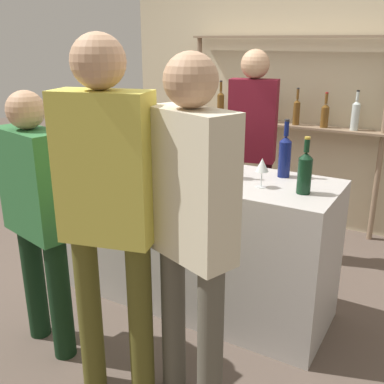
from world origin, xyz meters
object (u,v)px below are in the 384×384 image
Objects in this scene: wine_glass at (262,166)px; customer_center at (107,200)px; counter_bottle_4 at (223,156)px; customer_right at (191,217)px; counter_bottle_5 at (305,172)px; server_behind_counter at (252,136)px; counter_bottle_0 at (285,155)px; counter_bottle_1 at (123,148)px; counter_bottle_3 at (180,149)px; ice_bucket at (114,142)px; customer_left at (37,208)px; counter_bottle_2 at (160,142)px.

wine_glass is 0.10× the size of customer_center.
customer_right is (0.26, -0.84, -0.07)m from counter_bottle_4.
server_behind_counter is at bearing 126.86° from counter_bottle_5.
counter_bottle_0 is 1.10m from counter_bottle_1.
customer_center is (0.25, -1.04, 0.00)m from counter_bottle_3.
counter_bottle_1 is 1.38× the size of ice_bucket.
customer_center is 1.06× the size of server_behind_counter.
customer_left is (-1.26, -0.82, -0.20)m from counter_bottle_5.
counter_bottle_1 is 0.28m from counter_bottle_2.
wine_glass is (0.29, -0.06, -0.01)m from counter_bottle_4.
server_behind_counter is at bearing -12.62° from customer_center.
counter_bottle_2 reaches higher than counter_bottle_3.
counter_bottle_3 is 1.13m from customer_right.
counter_bottle_3 is at bearing -7.71° from customer_left.
customer_left is at bearing 110.89° from customer_right.
counter_bottle_0 reaches higher than counter_bottle_3.
counter_bottle_1 is at bearing -178.06° from counter_bottle_5.
customer_right is 1.02× the size of server_behind_counter.
customer_right is at bearing -55.75° from counter_bottle_3.
counter_bottle_1 is at bearing 72.37° from customer_right.
customer_center reaches higher than customer_left.
counter_bottle_4 is 0.29m from wine_glass.
wine_glass is at bearing -11.94° from counter_bottle_4.
counter_bottle_5 is (0.91, -0.14, 0.01)m from counter_bottle_3.
customer_center is (0.60, -0.87, -0.00)m from counter_bottle_1.
customer_left is (-0.35, -0.95, -0.19)m from counter_bottle_3.
customer_left is (-0.15, -1.00, -0.21)m from counter_bottle_2.
counter_bottle_5 is at bearing -51.12° from counter_bottle_0.
customer_right is (-0.07, -1.05, -0.07)m from counter_bottle_0.
wine_glass is at bearing -98.83° from counter_bottle_0.
wine_glass is at bearing 17.93° from customer_right.
counter_bottle_3 is 0.20× the size of customer_left.
customer_right reaches higher than counter_bottle_3.
wine_glass is (1.01, 0.03, 0.01)m from counter_bottle_1.
counter_bottle_5 is 1.52m from customer_left.
server_behind_counter reaches higher than ice_bucket.
counter_bottle_0 is at bearing -31.79° from customer_left.
counter_bottle_3 is 0.92m from counter_bottle_5.
server_behind_counter is at bearing 62.69° from counter_bottle_1.
customer_center reaches higher than counter_bottle_4.
counter_bottle_5 is 1.85× the size of wine_glass.
counter_bottle_5 is 0.21× the size of customer_left.
server_behind_counter reaches higher than wine_glass.
wine_glass is at bearing -5.86° from ice_bucket.
ice_bucket is at bearing 174.14° from wine_glass.
customer_center is (-0.13, -0.95, -0.02)m from counter_bottle_4.
wine_glass is 0.10× the size of server_behind_counter.
counter_bottle_4 is 0.54m from counter_bottle_5.
counter_bottle_3 reaches higher than ice_bucket.
counter_bottle_1 is at bearing -123.84° from counter_bottle_2.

